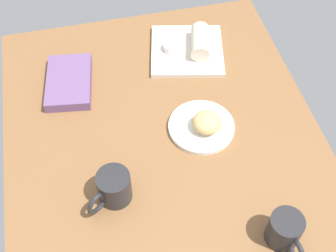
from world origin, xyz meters
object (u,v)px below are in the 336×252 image
object	(u,v)px
round_plate	(201,127)
book_stack	(69,82)
scone_pastry	(207,122)
breakfast_wrap	(200,42)
coffee_mug	(113,188)
sauce_cup	(171,47)
square_plate	(187,51)
second_mug	(285,231)

from	to	relation	value
round_plate	book_stack	xyz separation A→B (cm)	(25.40, 35.61, 0.97)
scone_pastry	breakfast_wrap	bearing A→B (deg)	-12.18
coffee_mug	round_plate	bearing A→B (deg)	-59.54
scone_pastry	coffee_mug	world-z (taller)	coffee_mug
coffee_mug	book_stack	bearing A→B (deg)	10.30
sauce_cup	breakfast_wrap	bearing A→B (deg)	-100.31
square_plate	scone_pastry	bearing A→B (deg)	175.27
breakfast_wrap	book_stack	size ratio (longest dim) A/B	0.56
scone_pastry	breakfast_wrap	distance (cm)	32.41
coffee_mug	breakfast_wrap	bearing A→B (deg)	-37.29
square_plate	book_stack	size ratio (longest dim) A/B	1.02
round_plate	second_mug	xyz separation A→B (cm)	(-37.19, -10.10, 3.91)
breakfast_wrap	coffee_mug	size ratio (longest dim) A/B	1.06
scone_pastry	square_plate	distance (cm)	32.69
scone_pastry	breakfast_wrap	size ratio (longest dim) A/B	0.66
scone_pastry	sauce_cup	bearing A→B (deg)	4.29
round_plate	sauce_cup	world-z (taller)	sauce_cup
book_stack	scone_pastry	bearing A→B (deg)	-125.60
sauce_cup	coffee_mug	size ratio (longest dim) A/B	0.42
second_mug	scone_pastry	bearing A→B (deg)	13.88
sauce_cup	breakfast_wrap	world-z (taller)	breakfast_wrap
scone_pastry	book_stack	xyz separation A→B (cm)	(26.31, 36.75, -2.25)
round_plate	second_mug	size ratio (longest dim) A/B	1.48
square_plate	coffee_mug	size ratio (longest dim) A/B	1.93
round_plate	sauce_cup	xyz separation A→B (cm)	(32.47, 1.37, 2.13)
square_plate	breakfast_wrap	size ratio (longest dim) A/B	1.83
scone_pastry	coffee_mug	size ratio (longest dim) A/B	0.69
round_plate	book_stack	distance (cm)	43.76
round_plate	coffee_mug	xyz separation A→B (cm)	(-16.47, 28.00, 4.03)
book_stack	coffee_mug	distance (cm)	42.67
sauce_cup	book_stack	world-z (taller)	sauce_cup
book_stack	coffee_mug	world-z (taller)	coffee_mug
sauce_cup	coffee_mug	world-z (taller)	coffee_mug
breakfast_wrap	second_mug	world-z (taller)	second_mug
square_plate	second_mug	size ratio (longest dim) A/B	1.80
coffee_mug	sauce_cup	bearing A→B (deg)	-28.56
square_plate	sauce_cup	xyz separation A→B (cm)	(0.94, 5.19, 2.03)
scone_pastry	sauce_cup	size ratio (longest dim) A/B	1.63
scone_pastry	sauce_cup	distance (cm)	33.48
round_plate	scone_pastry	xyz separation A→B (cm)	(-0.91, -1.13, 3.21)
coffee_mug	square_plate	bearing A→B (deg)	-33.55
scone_pastry	breakfast_wrap	world-z (taller)	breakfast_wrap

